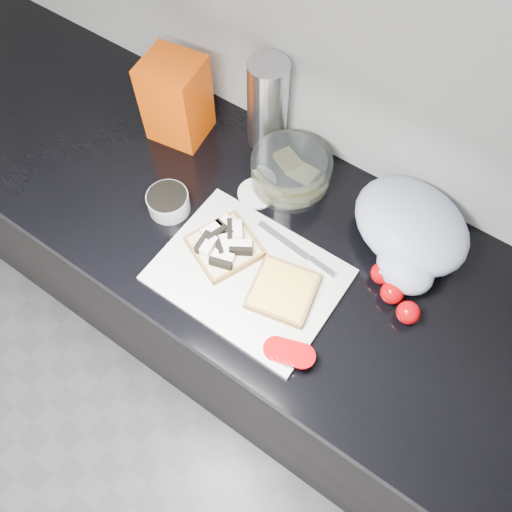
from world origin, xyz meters
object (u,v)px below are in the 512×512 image
Objects in this scene: bread_bag at (176,99)px; steel_canister at (268,104)px; cutting_board at (248,275)px; glass_bowl at (291,171)px.

steel_canister is at bearing 18.60° from bread_bag.
glass_bowl reaches higher than cutting_board.
cutting_board is 1.66× the size of steel_canister.
glass_bowl is at bearing -5.35° from bread_bag.
steel_canister is (-0.20, 0.36, 0.11)m from cutting_board.
bread_bag is (-0.40, 0.26, 0.10)m from cutting_board.
glass_bowl is at bearing 103.73° from cutting_board.
cutting_board is 0.43m from steel_canister.
cutting_board is 0.29m from glass_bowl.
steel_canister is (-0.13, 0.09, 0.08)m from glass_bowl.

